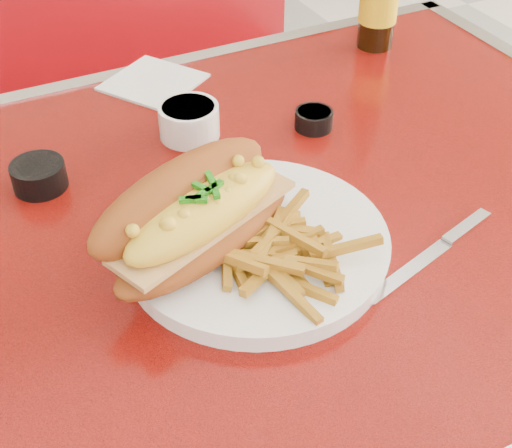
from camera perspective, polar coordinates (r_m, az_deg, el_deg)
name	(u,v)px	position (r m, az deg, el deg)	size (l,w,h in m)	color
diner_table	(230,313)	(0.95, -2.12, -7.14)	(1.23, 0.83, 0.77)	red
booth_bench_far	(91,183)	(1.75, -13.07, 3.23)	(1.20, 0.51, 0.90)	maroon
dinner_plate	(256,244)	(0.79, 0.00, -1.58)	(0.37, 0.37, 0.02)	white
mac_hoagie	(196,214)	(0.74, -4.80, 0.84)	(0.27, 0.20, 0.11)	#944718
fries_pile	(286,254)	(0.74, 2.42, -2.40)	(0.13, 0.11, 0.04)	#C48A21
fork	(210,197)	(0.84, -3.72, 2.16)	(0.08, 0.16, 0.00)	#BBBCC0
gravy_ramekin	(189,120)	(0.98, -5.39, 8.29)	(0.09, 0.09, 0.05)	white
sauce_cup_left	(39,174)	(0.92, -17.00, 3.81)	(0.08, 0.08, 0.03)	black
sauce_cup_right	(314,119)	(1.00, 4.65, 8.41)	(0.07, 0.07, 0.03)	black
knife	(441,247)	(0.82, 14.58, -1.76)	(0.21, 0.07, 0.01)	#BBBCC0
paper_napkin	(153,82)	(1.12, -8.22, 11.18)	(0.13, 0.13, 0.00)	white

